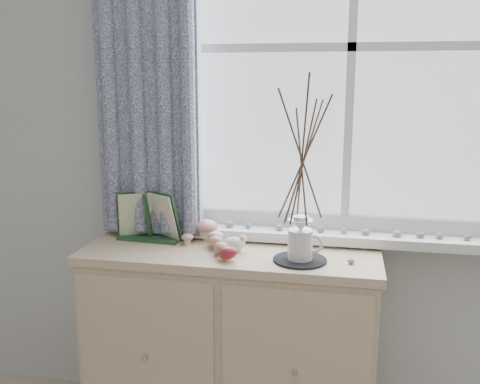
{
  "coord_description": "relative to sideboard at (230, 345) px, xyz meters",
  "views": [
    {
      "loc": [
        0.29,
        -0.26,
        1.54
      ],
      "look_at": [
        -0.1,
        1.7,
        1.1
      ],
      "focal_mm": 40.0,
      "sensor_mm": 36.0,
      "label": 1
    }
  ],
  "objects": [
    {
      "name": "toadstool_cluster",
      "position": [
        -0.12,
        0.08,
        0.48
      ],
      "size": [
        0.18,
        0.15,
        0.09
      ],
      "color": "beige",
      "rests_on": "sideboard"
    },
    {
      "name": "songbird_figurine",
      "position": [
        0.02,
        -0.02,
        0.46
      ],
      "size": [
        0.14,
        0.1,
        0.07
      ],
      "primitive_type": null,
      "rotation": [
        0.0,
        0.0,
        0.33
      ],
      "color": "silver",
      "rests_on": "sideboard"
    },
    {
      "name": "sideboard_pebbles",
      "position": [
        0.3,
        0.0,
        0.43
      ],
      "size": [
        0.33,
        0.22,
        0.02
      ],
      "color": "gray",
      "rests_on": "sideboard"
    },
    {
      "name": "twig_pitcher",
      "position": [
        0.29,
        -0.08,
        0.83
      ],
      "size": [
        0.3,
        0.3,
        0.71
      ],
      "rotation": [
        0.0,
        0.0,
        -0.23
      ],
      "color": "silver",
      "rests_on": "crocheted_doily"
    },
    {
      "name": "botanical_book",
      "position": [
        -0.37,
        0.04,
        0.53
      ],
      "size": [
        0.32,
        0.15,
        0.22
      ],
      "primitive_type": null,
      "rotation": [
        0.0,
        0.0,
        -0.06
      ],
      "color": "#204325",
      "rests_on": "sideboard"
    },
    {
      "name": "crocheted_doily",
      "position": [
        0.29,
        -0.08,
        0.43
      ],
      "size": [
        0.2,
        0.2,
        0.01
      ],
      "primitive_type": "cylinder",
      "color": "black",
      "rests_on": "sideboard"
    },
    {
      "name": "wooden_eggs",
      "position": [
        -0.02,
        -0.07,
        0.45
      ],
      "size": [
        0.14,
        0.18,
        0.08
      ],
      "color": "#AA7D5E",
      "rests_on": "sideboard"
    },
    {
      "name": "sideboard",
      "position": [
        0.0,
        0.0,
        0.0
      ],
      "size": [
        1.2,
        0.45,
        0.85
      ],
      "color": "beige",
      "rests_on": "ground"
    }
  ]
}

